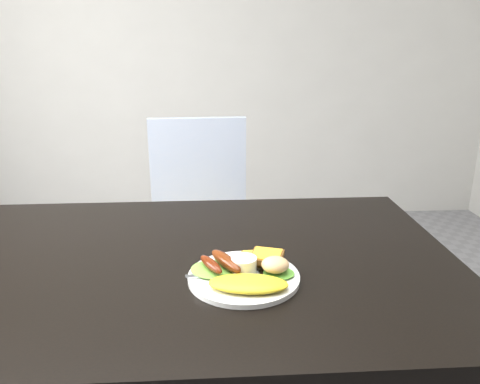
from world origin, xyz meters
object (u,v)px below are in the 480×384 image
person (257,198)px  plate (244,277)px  dining_table (194,266)px  dining_chair (199,243)px

person → plate: person is taller
plate → person: bearing=81.4°
dining_table → person: (0.19, 0.45, 0.01)m
dining_chair → person: size_ratio=0.27×
dining_chair → plate: (0.12, -0.85, 0.31)m
person → plate: size_ratio=6.41×
dining_table → dining_chair: (-0.01, 0.75, -0.28)m
dining_table → plate: plate is taller
dining_chair → person: person is taller
dining_chair → plate: bearing=-84.2°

